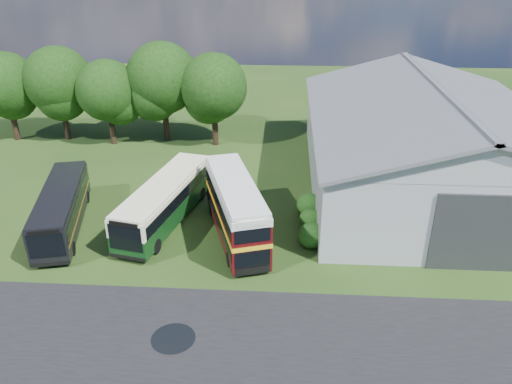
# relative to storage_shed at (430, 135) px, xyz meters

# --- Properties ---
(ground) EXTENTS (120.00, 120.00, 0.00)m
(ground) POSITION_rel_storage_shed_xyz_m (-15.00, -15.98, -4.17)
(ground) COLOR #1C3711
(ground) RESTS_ON ground
(asphalt_road) EXTENTS (60.00, 8.00, 0.02)m
(asphalt_road) POSITION_rel_storage_shed_xyz_m (-12.00, -18.98, -4.17)
(asphalt_road) COLOR black
(asphalt_road) RESTS_ON ground
(puddle) EXTENTS (2.20, 2.20, 0.01)m
(puddle) POSITION_rel_storage_shed_xyz_m (-16.50, -18.98, -4.17)
(puddle) COLOR black
(puddle) RESTS_ON ground
(storage_shed) EXTENTS (18.80, 24.80, 8.15)m
(storage_shed) POSITION_rel_storage_shed_xyz_m (0.00, 0.00, 0.00)
(storage_shed) COLOR gray
(storage_shed) RESTS_ON ground
(tree_far_left) EXTENTS (6.12, 6.12, 8.64)m
(tree_far_left) POSITION_rel_storage_shed_xyz_m (-38.00, 8.02, 1.40)
(tree_far_left) COLOR black
(tree_far_left) RESTS_ON ground
(tree_left_a) EXTENTS (6.46, 6.46, 9.12)m
(tree_left_a) POSITION_rel_storage_shed_xyz_m (-33.00, 8.52, 1.71)
(tree_left_a) COLOR black
(tree_left_a) RESTS_ON ground
(tree_left_b) EXTENTS (5.78, 5.78, 8.16)m
(tree_left_b) POSITION_rel_storage_shed_xyz_m (-28.00, 7.52, 1.09)
(tree_left_b) COLOR black
(tree_left_b) RESTS_ON ground
(tree_mid) EXTENTS (6.80, 6.80, 9.60)m
(tree_mid) POSITION_rel_storage_shed_xyz_m (-23.00, 8.82, 2.02)
(tree_mid) COLOR black
(tree_mid) RESTS_ON ground
(tree_right_a) EXTENTS (6.26, 6.26, 8.83)m
(tree_right_a) POSITION_rel_storage_shed_xyz_m (-18.00, 7.82, 1.52)
(tree_right_a) COLOR black
(tree_right_a) RESTS_ON ground
(shrub_front) EXTENTS (1.70, 1.70, 1.70)m
(shrub_front) POSITION_rel_storage_shed_xyz_m (-9.40, -9.98, -4.17)
(shrub_front) COLOR #194714
(shrub_front) RESTS_ON ground
(shrub_mid) EXTENTS (1.60, 1.60, 1.60)m
(shrub_mid) POSITION_rel_storage_shed_xyz_m (-9.40, -7.98, -4.17)
(shrub_mid) COLOR #194714
(shrub_mid) RESTS_ON ground
(shrub_back) EXTENTS (1.80, 1.80, 1.80)m
(shrub_back) POSITION_rel_storage_shed_xyz_m (-9.40, -5.98, -4.17)
(shrub_back) COLOR #194714
(shrub_back) RESTS_ON ground
(bus_green_single) EXTENTS (4.83, 11.22, 3.01)m
(bus_green_single) POSITION_rel_storage_shed_xyz_m (-19.41, -7.44, -2.56)
(bus_green_single) COLOR black
(bus_green_single) RESTS_ON ground
(bus_maroon_double) EXTENTS (5.14, 9.79, 4.09)m
(bus_maroon_double) POSITION_rel_storage_shed_xyz_m (-14.33, -9.22, -2.13)
(bus_maroon_double) COLOR black
(bus_maroon_double) RESTS_ON ground
(bus_dark_single) EXTENTS (4.72, 10.53, 2.83)m
(bus_dark_single) POSITION_rel_storage_shed_xyz_m (-26.22, -8.71, -2.66)
(bus_dark_single) COLOR black
(bus_dark_single) RESTS_ON ground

